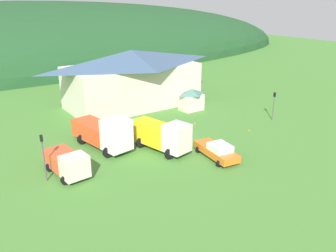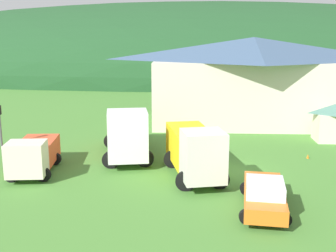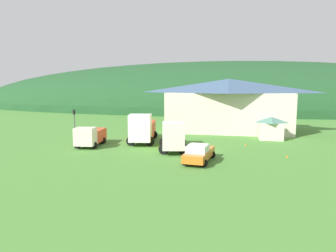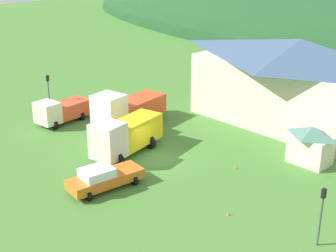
% 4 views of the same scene
% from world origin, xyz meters
% --- Properties ---
extents(ground_plane, '(200.00, 200.00, 0.00)m').
position_xyz_m(ground_plane, '(0.00, 0.00, 0.00)').
color(ground_plane, '#477F33').
extents(depot_building, '(19.38, 9.71, 7.93)m').
position_xyz_m(depot_building, '(3.08, 14.51, 4.09)').
color(depot_building, beige).
rests_on(depot_building, ground).
extents(play_shed_cream, '(3.17, 2.34, 2.98)m').
position_xyz_m(play_shed_cream, '(8.67, 7.93, 1.54)').
color(play_shed_cream, beige).
rests_on(play_shed_cream, ground).
extents(light_truck_cream, '(2.95, 5.41, 2.35)m').
position_xyz_m(light_truck_cream, '(-12.15, -1.03, 1.21)').
color(light_truck_cream, beige).
rests_on(light_truck_cream, ground).
extents(heavy_rig_white, '(4.05, 8.10, 3.66)m').
position_xyz_m(heavy_rig_white, '(-6.94, 2.56, 1.73)').
color(heavy_rig_white, white).
rests_on(heavy_rig_white, ground).
extents(flatbed_truck_yellow, '(3.85, 7.10, 3.30)m').
position_xyz_m(flatbed_truck_yellow, '(-2.37, -1.30, 1.71)').
color(flatbed_truck_yellow, silver).
rests_on(flatbed_truck_yellow, ground).
extents(service_pickup_orange, '(2.77, 5.49, 1.66)m').
position_xyz_m(service_pickup_orange, '(0.95, -5.91, 0.83)').
color(service_pickup_orange, orange).
rests_on(service_pickup_orange, ground).
extents(traffic_light_west, '(0.20, 0.32, 4.20)m').
position_xyz_m(traffic_light_west, '(-14.05, -1.01, 2.57)').
color(traffic_light_west, '#4C4C51').
rests_on(traffic_light_west, ground).
extents(traffic_light_east, '(0.20, 0.32, 3.59)m').
position_xyz_m(traffic_light_east, '(14.63, -1.27, 2.24)').
color(traffic_light_east, '#4C4C51').
rests_on(traffic_light_east, ground).
extents(traffic_cone_near_pickup, '(0.36, 0.36, 0.57)m').
position_xyz_m(traffic_cone_near_pickup, '(5.41, 3.02, 0.00)').
color(traffic_cone_near_pickup, orange).
rests_on(traffic_cone_near_pickup, ground).
extents(traffic_cone_mid_row, '(0.36, 0.36, 0.54)m').
position_xyz_m(traffic_cone_mid_row, '(9.16, -2.44, 0.00)').
color(traffic_cone_mid_row, orange).
rests_on(traffic_cone_mid_row, ground).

